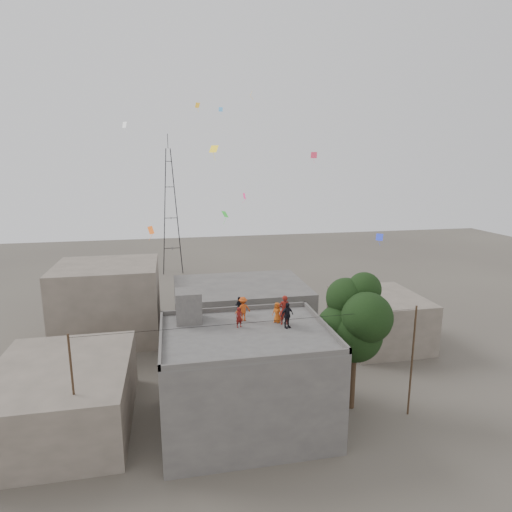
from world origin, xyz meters
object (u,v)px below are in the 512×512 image
at_px(transmission_tower, 171,211).
at_px(person_dark_adult, 287,315).
at_px(stair_head_box, 189,306).
at_px(tree, 357,320).
at_px(person_red_adult, 284,310).

distance_m(transmission_tower, person_dark_adult, 40.35).
bearing_deg(transmission_tower, stair_head_box, -88.77).
distance_m(tree, transmission_tower, 41.12).
xyz_separation_m(stair_head_box, tree, (10.57, -2.00, -1.00)).
xyz_separation_m(tree, person_red_adult, (-4.76, 0.24, 0.94)).
relative_size(stair_head_box, person_dark_adult, 1.24).
relative_size(tree, person_red_adult, 4.83).
height_order(tree, person_dark_adult, tree).
xyz_separation_m(tree, person_dark_adult, (-4.75, -0.34, 0.80)).
xyz_separation_m(transmission_tower, person_dark_adult, (6.62, -39.75, -2.16)).
bearing_deg(person_red_adult, stair_head_box, -13.32).
relative_size(tree, transmission_tower, 0.45).
height_order(tree, transmission_tower, transmission_tower).
relative_size(transmission_tower, person_dark_adult, 12.44).
relative_size(person_red_adult, person_dark_adult, 1.17).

